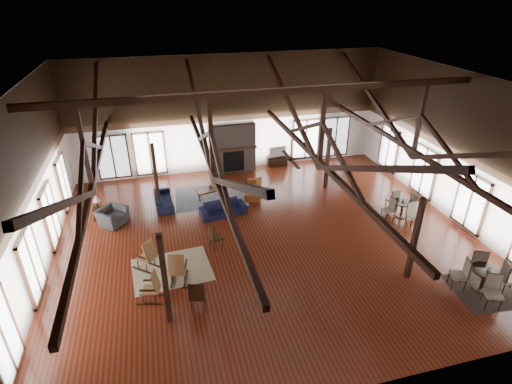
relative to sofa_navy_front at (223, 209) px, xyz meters
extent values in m
plane|color=maroon|center=(1.35, -2.17, -0.29)|extent=(16.00, 16.00, 0.00)
cube|color=black|center=(1.35, -2.17, 5.71)|extent=(16.00, 14.00, 0.02)
cube|color=white|center=(1.35, 4.83, 2.71)|extent=(16.00, 0.02, 6.00)
cube|color=white|center=(1.35, -9.17, 2.71)|extent=(16.00, 0.02, 6.00)
cube|color=white|center=(-6.65, -2.17, 2.71)|extent=(0.02, 14.00, 6.00)
cube|color=white|center=(9.35, -2.17, 2.71)|extent=(0.02, 14.00, 6.00)
cube|color=black|center=(1.35, -2.17, 5.46)|extent=(15.60, 0.18, 0.22)
cube|color=black|center=(-4.65, -2.17, 2.76)|extent=(0.16, 13.70, 0.18)
cube|color=black|center=(-4.65, -2.17, 4.11)|extent=(0.14, 0.14, 2.70)
cube|color=black|center=(-4.65, 1.33, 3.99)|extent=(0.15, 7.07, 3.12)
cube|color=black|center=(-4.65, -5.67, 3.99)|extent=(0.15, 7.07, 3.12)
cube|color=black|center=(-0.65, -2.17, 2.76)|extent=(0.16, 13.70, 0.18)
cube|color=black|center=(-0.65, -2.17, 4.11)|extent=(0.14, 0.14, 2.70)
cube|color=black|center=(-0.65, 1.33, 3.99)|extent=(0.15, 7.07, 3.12)
cube|color=black|center=(-0.65, -5.67, 3.99)|extent=(0.15, 7.07, 3.12)
cube|color=black|center=(3.35, -2.17, 2.76)|extent=(0.16, 13.70, 0.18)
cube|color=black|center=(3.35, -2.17, 4.11)|extent=(0.14, 0.14, 2.70)
cube|color=black|center=(3.35, 1.33, 3.99)|extent=(0.15, 7.07, 3.12)
cube|color=black|center=(3.35, -5.67, 3.99)|extent=(0.15, 7.07, 3.12)
cube|color=black|center=(7.35, -2.17, 2.76)|extent=(0.16, 13.70, 0.18)
cube|color=black|center=(7.35, -2.17, 4.11)|extent=(0.14, 0.14, 2.70)
cube|color=black|center=(7.35, 1.33, 3.99)|extent=(0.15, 7.07, 3.12)
cube|color=black|center=(7.35, -5.67, 3.99)|extent=(0.15, 7.07, 3.12)
cube|color=black|center=(-2.65, -5.67, 1.24)|extent=(0.16, 0.16, 3.05)
cube|color=black|center=(5.35, -5.67, 1.24)|extent=(0.16, 0.16, 3.05)
cube|color=black|center=(-2.65, 1.33, 1.24)|extent=(0.16, 0.16, 3.05)
cube|color=black|center=(5.35, 1.33, 1.24)|extent=(0.16, 0.16, 3.05)
cube|color=#6F5D54|center=(1.35, 4.51, 1.01)|extent=(2.40, 0.62, 2.60)
cube|color=black|center=(1.35, 4.19, 0.36)|extent=(1.10, 0.06, 1.10)
cube|color=#321D0F|center=(1.35, 4.23, 1.06)|extent=(2.50, 0.20, 0.12)
cylinder|color=black|center=(1.85, -3.17, 3.76)|extent=(0.04, 0.04, 0.70)
cylinder|color=black|center=(1.85, -3.17, 3.41)|extent=(0.20, 0.20, 0.10)
cube|color=black|center=(2.30, -3.17, 3.41)|extent=(0.70, 0.12, 0.02)
cube|color=black|center=(1.85, -2.72, 3.41)|extent=(0.12, 0.70, 0.02)
cube|color=black|center=(1.40, -3.17, 3.41)|extent=(0.70, 0.12, 0.02)
cube|color=black|center=(1.85, -3.62, 3.41)|extent=(0.12, 0.70, 0.02)
imported|color=black|center=(0.00, 0.00, 0.00)|extent=(2.08, 1.06, 0.58)
imported|color=#121733|center=(-2.44, 1.54, -0.01)|extent=(1.97, 0.85, 0.56)
imported|color=brown|center=(1.78, 1.61, -0.02)|extent=(1.98, 1.24, 0.54)
cube|color=brown|center=(-0.28, 1.63, 0.19)|extent=(1.44, 0.95, 0.06)
cube|color=brown|center=(-0.84, 1.41, -0.07)|extent=(0.06, 0.06, 0.45)
cube|color=brown|center=(-0.84, 1.85, -0.07)|extent=(0.06, 0.06, 0.45)
cube|color=brown|center=(0.28, 1.41, -0.07)|extent=(0.06, 0.06, 0.45)
cube|color=brown|center=(0.28, 1.85, -0.07)|extent=(0.06, 0.06, 0.45)
imported|color=#B2B2B2|center=(-0.26, 1.67, 0.31)|extent=(0.20, 0.20, 0.18)
imported|color=#333235|center=(-4.59, 0.45, 0.06)|extent=(1.42, 1.44, 0.70)
cube|color=black|center=(-5.16, 0.98, 0.00)|extent=(0.43, 0.43, 0.58)
cylinder|color=black|center=(-5.16, 0.98, 0.46)|extent=(0.08, 0.08, 0.35)
cone|color=beige|center=(-5.16, 0.98, 0.69)|extent=(0.31, 0.31, 0.25)
cube|color=#8D5E35|center=(-3.28, -2.96, 0.16)|extent=(0.71, 0.71, 0.05)
cube|color=#8D5E35|center=(-3.10, -3.11, 0.51)|extent=(0.49, 0.52, 0.74)
cube|color=black|center=(-3.42, -3.12, -0.26)|extent=(0.72, 0.64, 0.05)
cube|color=black|center=(-3.14, -2.80, -0.26)|extent=(0.72, 0.64, 0.05)
cube|color=#8D5E35|center=(-2.22, -3.89, 0.16)|extent=(0.62, 0.60, 0.05)
cube|color=#8D5E35|center=(-2.28, -4.12, 0.51)|extent=(0.55, 0.31, 0.74)
cube|color=black|center=(-2.43, -3.84, -0.26)|extent=(0.26, 0.90, 0.05)
cube|color=black|center=(-2.01, -3.94, -0.26)|extent=(0.26, 0.90, 0.05)
cube|color=#8D5E35|center=(-3.17, -4.66, 0.13)|extent=(0.56, 0.58, 0.05)
cube|color=#8D5E35|center=(-2.96, -4.71, 0.45)|extent=(0.30, 0.51, 0.69)
cube|color=black|center=(-3.22, -4.85, -0.27)|extent=(0.83, 0.26, 0.05)
cube|color=black|center=(-3.12, -4.47, -0.27)|extent=(0.83, 0.26, 0.05)
cube|color=black|center=(-0.69, -2.38, 0.16)|extent=(0.53, 0.53, 0.05)
cube|color=black|center=(-0.87, -2.43, 0.43)|extent=(0.17, 0.41, 0.55)
cylinder|color=black|center=(-0.69, -2.38, -0.06)|extent=(0.03, 0.03, 0.45)
cube|color=black|center=(-1.75, -5.39, 0.21)|extent=(0.57, 0.57, 0.06)
cube|color=black|center=(-1.80, -5.60, 0.51)|extent=(0.47, 0.15, 0.61)
cylinder|color=black|center=(-1.75, -5.39, -0.04)|extent=(0.04, 0.04, 0.50)
cylinder|color=black|center=(7.32, -6.85, 0.47)|extent=(0.90, 0.90, 0.04)
cylinder|color=black|center=(7.32, -6.85, 0.10)|extent=(0.10, 0.10, 0.74)
cylinder|color=black|center=(7.32, -6.85, -0.27)|extent=(0.54, 0.54, 0.04)
cylinder|color=black|center=(7.41, -2.07, 0.39)|extent=(0.81, 0.81, 0.04)
cylinder|color=black|center=(7.41, -2.07, 0.06)|extent=(0.10, 0.10, 0.66)
cylinder|color=black|center=(7.41, -2.07, -0.27)|extent=(0.48, 0.48, 0.04)
imported|color=#B2B2B2|center=(7.36, -6.91, 0.55)|extent=(0.16, 0.16, 0.11)
imported|color=#B2B2B2|center=(7.44, -2.01, 0.46)|extent=(0.14, 0.14, 0.10)
cube|color=black|center=(3.86, 4.58, -0.01)|extent=(1.10, 0.41, 0.55)
imported|color=#B2B2B2|center=(3.84, 4.58, 0.55)|extent=(1.00, 0.25, 0.57)
cube|color=tan|center=(-2.43, -3.28, -0.28)|extent=(2.82, 2.30, 0.01)
cube|color=#171D42|center=(-0.27, 1.79, -0.28)|extent=(3.39, 2.63, 0.01)
cube|color=black|center=(7.44, -6.95, -0.28)|extent=(2.28, 2.11, 0.01)
camera|label=1|loc=(-2.38, -14.85, 8.59)|focal=28.00mm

